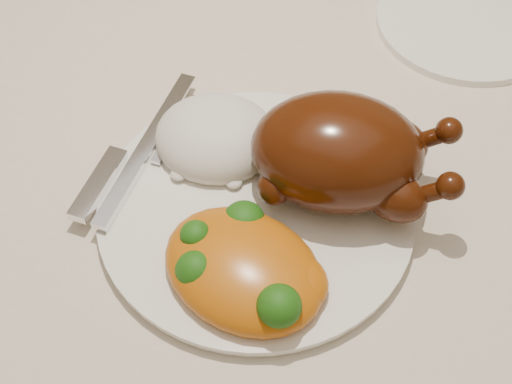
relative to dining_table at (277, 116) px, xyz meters
The scene contains 9 objects.
floor 0.67m from the dining_table, ahead, with size 4.00×4.00×0.00m, color brown.
dining_table is the anchor object (origin of this frame).
tablecloth 0.07m from the dining_table, ahead, with size 1.73×1.03×0.18m.
dinner_plate 0.25m from the dining_table, 64.00° to the right, with size 0.28×0.28×0.01m, color white.
side_plate 0.24m from the dining_table, 44.35° to the left, with size 0.20×0.20×0.01m, color white.
roast_chicken 0.26m from the dining_table, 43.09° to the right, with size 0.20×0.17×0.10m.
rice_mound 0.20m from the dining_table, 80.62° to the right, with size 0.15×0.14×0.06m.
mac_and_cheese 0.32m from the dining_table, 63.55° to the right, with size 0.15×0.12×0.06m.
cutlery 0.26m from the dining_table, 96.43° to the right, with size 0.06×0.21×0.01m.
Camera 1 is at (0.30, -0.52, 1.30)m, focal length 50.00 mm.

